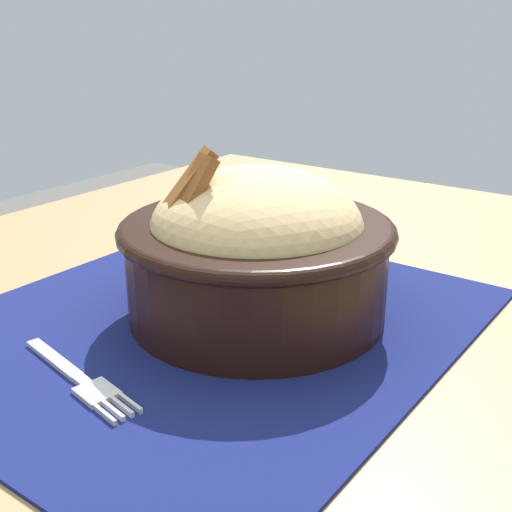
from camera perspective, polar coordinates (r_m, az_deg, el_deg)
The scene contains 4 objects.
table at distance 0.52m, azimuth -4.71°, elevation -15.13°, with size 1.16×0.84×0.77m.
placemat at distance 0.52m, azimuth -4.21°, elevation -5.85°, with size 0.41×0.36×0.00m, color #11194C.
bowl at distance 0.51m, azimuth -0.03°, elevation 0.65°, with size 0.22×0.22×0.14m.
fork at distance 0.45m, azimuth -15.12°, elevation -10.41°, with size 0.04×0.13×0.00m.
Camera 1 is at (0.32, 0.28, 1.00)m, focal length 45.66 mm.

